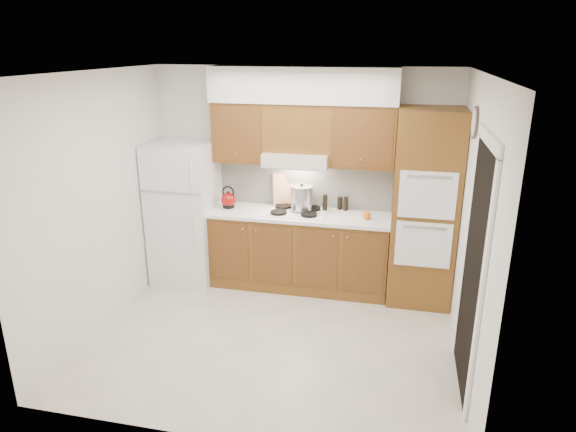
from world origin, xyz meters
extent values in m
plane|color=#BAB2A3|center=(0.00, 0.00, 0.00)|extent=(3.60, 3.60, 0.00)
plane|color=white|center=(0.00, 0.00, 2.60)|extent=(3.60, 3.60, 0.00)
cube|color=white|center=(0.00, 1.50, 1.30)|extent=(3.60, 0.02, 2.60)
cube|color=white|center=(-1.80, 0.00, 1.30)|extent=(0.02, 3.00, 2.60)
cube|color=white|center=(1.80, 0.00, 1.30)|extent=(0.02, 3.00, 2.60)
cube|color=white|center=(-1.41, 1.14, 0.86)|extent=(0.75, 0.72, 1.72)
cube|color=brown|center=(0.02, 1.20, 0.45)|extent=(2.11, 0.60, 0.90)
cube|color=white|center=(0.03, 1.19, 0.92)|extent=(2.13, 0.62, 0.04)
cube|color=white|center=(0.02, 1.49, 1.22)|extent=(2.11, 0.03, 0.56)
cube|color=brown|center=(1.44, 1.18, 1.10)|extent=(0.70, 0.65, 2.20)
cube|color=brown|center=(-0.71, 1.33, 1.85)|extent=(0.63, 0.33, 0.70)
cube|color=brown|center=(0.72, 1.33, 1.85)|extent=(0.73, 0.33, 0.70)
cube|color=silver|center=(-0.02, 1.27, 1.57)|extent=(0.75, 0.45, 0.15)
cube|color=brown|center=(-0.02, 1.33, 1.92)|extent=(0.75, 0.33, 0.55)
cube|color=silver|center=(0.03, 1.32, 2.40)|extent=(2.13, 0.36, 0.40)
cube|color=white|center=(-0.02, 1.21, 0.95)|extent=(0.74, 0.50, 0.01)
cube|color=black|center=(1.79, -0.35, 1.05)|extent=(0.02, 0.90, 2.10)
cylinder|color=#3F3833|center=(1.79, 0.55, 2.15)|extent=(0.02, 0.30, 0.30)
sphere|color=maroon|center=(-0.86, 1.21, 1.04)|extent=(0.20, 0.20, 0.18)
cube|color=tan|center=(-0.20, 1.45, 1.14)|extent=(0.33, 0.20, 0.41)
cylinder|color=#B9B9BE|center=(0.03, 1.27, 1.11)|extent=(0.29, 0.29, 0.28)
cylinder|color=black|center=(0.30, 1.34, 1.04)|extent=(0.06, 0.06, 0.20)
cylinder|color=black|center=(0.54, 1.42, 1.02)|extent=(0.06, 0.06, 0.17)
cylinder|color=black|center=(0.46, 1.44, 1.02)|extent=(0.07, 0.07, 0.15)
sphere|color=#FF9A0D|center=(0.81, 1.15, 0.98)|extent=(0.11, 0.11, 0.09)
sphere|color=orange|center=(0.79, 1.19, 0.98)|extent=(0.09, 0.09, 0.08)
camera|label=1|loc=(1.14, -4.44, 2.83)|focal=32.00mm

